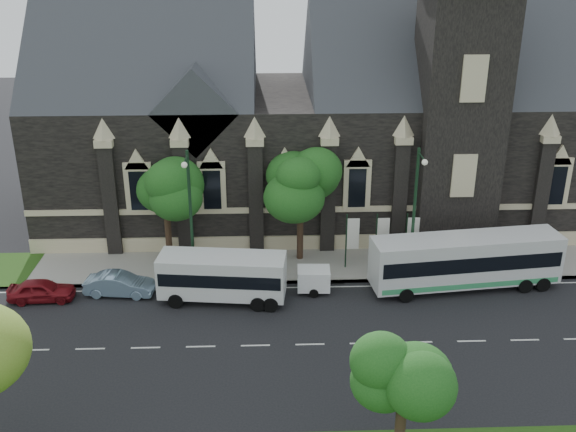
{
  "coord_description": "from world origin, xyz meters",
  "views": [
    {
      "loc": [
        0.69,
        -30.54,
        20.37
      ],
      "look_at": [
        2.01,
        6.0,
        5.19
      ],
      "focal_mm": 40.89,
      "sensor_mm": 36.0,
      "label": 1
    }
  ],
  "objects_px": {
    "street_lamp_near": "(415,209)",
    "banner_flag_center": "(380,236)",
    "tree_park_east": "(408,377)",
    "box_trailer": "(314,279)",
    "street_lamp_mid": "(190,212)",
    "shuttle_bus": "(223,275)",
    "tree_walk_right": "(303,180)",
    "tree_walk_left": "(168,183)",
    "banner_flag_right": "(410,236)",
    "sedan": "(120,284)",
    "banner_flag_left": "(351,237)",
    "tour_coach": "(466,260)",
    "car_far_red": "(42,290)"
  },
  "relations": [
    {
      "from": "box_trailer",
      "to": "tree_park_east",
      "type": "bearing_deg",
      "value": -78.04
    },
    {
      "from": "tree_park_east",
      "to": "box_trailer",
      "type": "bearing_deg",
      "value": 99.46
    },
    {
      "from": "street_lamp_mid",
      "to": "box_trailer",
      "type": "height_order",
      "value": "street_lamp_mid"
    },
    {
      "from": "banner_flag_center",
      "to": "sedan",
      "type": "bearing_deg",
      "value": -169.95
    },
    {
      "from": "banner_flag_center",
      "to": "box_trailer",
      "type": "distance_m",
      "value": 5.76
    },
    {
      "from": "tree_walk_right",
      "to": "banner_flag_right",
      "type": "xyz_separation_m",
      "value": [
        7.08,
        -1.71,
        -3.43
      ]
    },
    {
      "from": "banner_flag_right",
      "to": "sedan",
      "type": "distance_m",
      "value": 19.14
    },
    {
      "from": "tree_walk_right",
      "to": "street_lamp_mid",
      "type": "bearing_deg",
      "value": -153.35
    },
    {
      "from": "street_lamp_mid",
      "to": "sedan",
      "type": "height_order",
      "value": "street_lamp_mid"
    },
    {
      "from": "tour_coach",
      "to": "sedan",
      "type": "bearing_deg",
      "value": 173.57
    },
    {
      "from": "tree_walk_right",
      "to": "tree_walk_left",
      "type": "xyz_separation_m",
      "value": [
        -9.01,
        -0.01,
        -0.08
      ]
    },
    {
      "from": "street_lamp_mid",
      "to": "box_trailer",
      "type": "bearing_deg",
      "value": -8.43
    },
    {
      "from": "banner_flag_right",
      "to": "car_far_red",
      "type": "distance_m",
      "value": 23.82
    },
    {
      "from": "banner_flag_center",
      "to": "banner_flag_right",
      "type": "distance_m",
      "value": 2.0
    },
    {
      "from": "banner_flag_left",
      "to": "tree_park_east",
      "type": "bearing_deg",
      "value": -90.35
    },
    {
      "from": "tour_coach",
      "to": "box_trailer",
      "type": "distance_m",
      "value": 9.69
    },
    {
      "from": "banner_flag_left",
      "to": "banner_flag_center",
      "type": "xyz_separation_m",
      "value": [
        2.0,
        0.0,
        0.0
      ]
    },
    {
      "from": "tree_park_east",
      "to": "banner_flag_left",
      "type": "height_order",
      "value": "tree_park_east"
    },
    {
      "from": "tree_walk_left",
      "to": "street_lamp_near",
      "type": "relative_size",
      "value": 0.85
    },
    {
      "from": "street_lamp_near",
      "to": "box_trailer",
      "type": "relative_size",
      "value": 3.03
    },
    {
      "from": "banner_flag_center",
      "to": "car_far_red",
      "type": "relative_size",
      "value": 1.0
    },
    {
      "from": "tree_walk_right",
      "to": "shuttle_bus",
      "type": "distance_m",
      "value": 8.68
    },
    {
      "from": "tree_walk_right",
      "to": "banner_flag_left",
      "type": "relative_size",
      "value": 1.95
    },
    {
      "from": "street_lamp_mid",
      "to": "banner_flag_center",
      "type": "xyz_separation_m",
      "value": [
        12.29,
        1.91,
        -2.73
      ]
    },
    {
      "from": "street_lamp_near",
      "to": "street_lamp_mid",
      "type": "relative_size",
      "value": 1.0
    },
    {
      "from": "tree_park_east",
      "to": "banner_flag_right",
      "type": "height_order",
      "value": "tree_park_east"
    },
    {
      "from": "street_lamp_near",
      "to": "car_far_red",
      "type": "bearing_deg",
      "value": -176.02
    },
    {
      "from": "street_lamp_near",
      "to": "tour_coach",
      "type": "bearing_deg",
      "value": -15.72
    },
    {
      "from": "street_lamp_near",
      "to": "tour_coach",
      "type": "height_order",
      "value": "street_lamp_near"
    },
    {
      "from": "car_far_red",
      "to": "tour_coach",
      "type": "bearing_deg",
      "value": -90.78
    },
    {
      "from": "tree_park_east",
      "to": "banner_flag_center",
      "type": "xyz_separation_m",
      "value": [
        2.11,
        18.32,
        -2.24
      ]
    },
    {
      "from": "street_lamp_near",
      "to": "banner_flag_left",
      "type": "relative_size",
      "value": 2.25
    },
    {
      "from": "tree_walk_left",
      "to": "sedan",
      "type": "xyz_separation_m",
      "value": [
        -2.75,
        -4.69,
        -5.02
      ]
    },
    {
      "from": "box_trailer",
      "to": "sedan",
      "type": "relative_size",
      "value": 0.69
    },
    {
      "from": "tour_coach",
      "to": "box_trailer",
      "type": "height_order",
      "value": "tour_coach"
    },
    {
      "from": "tree_walk_left",
      "to": "box_trailer",
      "type": "distance_m",
      "value": 11.61
    },
    {
      "from": "tree_walk_right",
      "to": "tour_coach",
      "type": "height_order",
      "value": "tree_walk_right"
    },
    {
      "from": "tree_walk_left",
      "to": "car_far_red",
      "type": "bearing_deg",
      "value": -144.82
    },
    {
      "from": "tree_walk_right",
      "to": "tour_coach",
      "type": "xyz_separation_m",
      "value": [
        10.05,
        -4.54,
        -3.91
      ]
    },
    {
      "from": "banner_flag_right",
      "to": "sedan",
      "type": "bearing_deg",
      "value": -171.0
    },
    {
      "from": "street_lamp_near",
      "to": "banner_flag_center",
      "type": "xyz_separation_m",
      "value": [
        -1.71,
        1.91,
        -2.73
      ]
    },
    {
      "from": "tree_walk_right",
      "to": "tree_walk_left",
      "type": "relative_size",
      "value": 1.02
    },
    {
      "from": "banner_flag_center",
      "to": "sedan",
      "type": "xyz_separation_m",
      "value": [
        -16.84,
        -2.98,
        -1.67
      ]
    },
    {
      "from": "street_lamp_near",
      "to": "banner_flag_center",
      "type": "bearing_deg",
      "value": 131.93
    },
    {
      "from": "shuttle_bus",
      "to": "tree_walk_right",
      "type": "bearing_deg",
      "value": 53.3
    },
    {
      "from": "shuttle_bus",
      "to": "tree_park_east",
      "type": "bearing_deg",
      "value": -53.95
    },
    {
      "from": "tree_walk_right",
      "to": "car_far_red",
      "type": "xyz_separation_m",
      "value": [
        -16.42,
        -5.23,
        -5.13
      ]
    },
    {
      "from": "street_lamp_mid",
      "to": "shuttle_bus",
      "type": "relative_size",
      "value": 1.14
    },
    {
      "from": "tree_walk_right",
      "to": "street_lamp_near",
      "type": "distance_m",
      "value": 7.72
    },
    {
      "from": "banner_flag_left",
      "to": "box_trailer",
      "type": "relative_size",
      "value": 1.35
    }
  ]
}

